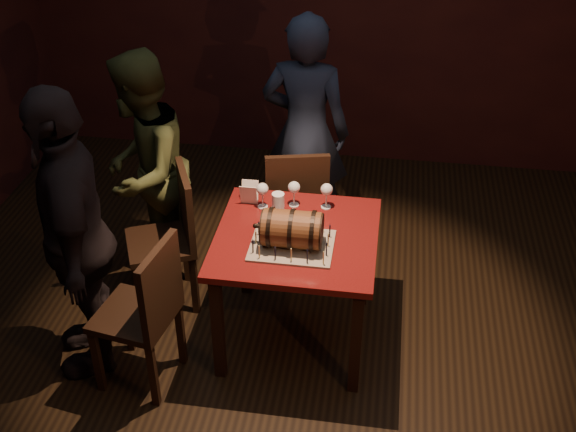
{
  "coord_description": "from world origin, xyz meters",
  "views": [
    {
      "loc": [
        0.45,
        -3.09,
        3.06
      ],
      "look_at": [
        -0.03,
        0.05,
        0.95
      ],
      "focal_mm": 45.0,
      "sensor_mm": 36.0,
      "label": 1
    }
  ],
  "objects": [
    {
      "name": "chair_left_rear",
      "position": [
        -0.8,
        0.41,
        0.52
      ],
      "size": [
        0.53,
        0.53,
        0.93
      ],
      "color": "black",
      "rests_on": "ground"
    },
    {
      "name": "chair_left_front",
      "position": [
        -0.74,
        -0.31,
        0.52
      ],
      "size": [
        0.46,
        0.46,
        0.93
      ],
      "color": "black",
      "rests_on": "ground"
    },
    {
      "name": "pub_table",
      "position": [
        0.0,
        0.16,
        0.64
      ],
      "size": [
        0.9,
        0.9,
        0.75
      ],
      "color": "#4B0C0D",
      "rests_on": "ground"
    },
    {
      "name": "wine_glass_left",
      "position": [
        -0.24,
        0.42,
        0.87
      ],
      "size": [
        0.07,
        0.07,
        0.16
      ],
      "color": "silver",
      "rests_on": "pub_table"
    },
    {
      "name": "wine_glass_mid",
      "position": [
        -0.06,
        0.47,
        0.87
      ],
      "size": [
        0.07,
        0.07,
        0.16
      ],
      "color": "silver",
      "rests_on": "pub_table"
    },
    {
      "name": "pint_of_ale",
      "position": [
        -0.13,
        0.34,
        0.82
      ],
      "size": [
        0.07,
        0.07,
        0.15
      ],
      "color": "silver",
      "rests_on": "pub_table"
    },
    {
      "name": "person_left_front",
      "position": [
        -1.14,
        -0.16,
        0.86
      ],
      "size": [
        0.77,
        1.09,
        1.71
      ],
      "primitive_type": "imported",
      "rotation": [
        0.0,
        0.0,
        -1.18
      ],
      "color": "black",
      "rests_on": "ground"
    },
    {
      "name": "wine_glass_right",
      "position": [
        0.13,
        0.47,
        0.87
      ],
      "size": [
        0.07,
        0.07,
        0.16
      ],
      "color": "silver",
      "rests_on": "pub_table"
    },
    {
      "name": "room_shell",
      "position": [
        0.0,
        0.0,
        1.4
      ],
      "size": [
        5.04,
        5.04,
        2.8
      ],
      "color": "black",
      "rests_on": "ground"
    },
    {
      "name": "cake_board",
      "position": [
        -0.01,
        0.06,
        0.76
      ],
      "size": [
        0.45,
        0.35,
        0.01
      ],
      "primitive_type": "cube",
      "color": "gray",
      "rests_on": "pub_table"
    },
    {
      "name": "person_left_rear",
      "position": [
        -1.05,
        0.68,
        0.78
      ],
      "size": [
        0.61,
        0.77,
        1.56
      ],
      "primitive_type": "imported",
      "rotation": [
        0.0,
        0.0,
        -1.6
      ],
      "color": "#394120",
      "rests_on": "ground"
    },
    {
      "name": "birthday_candles",
      "position": [
        -0.01,
        0.06,
        0.8
      ],
      "size": [
        0.4,
        0.3,
        0.09
      ],
      "color": "#E7DD8A",
      "rests_on": "cake_board"
    },
    {
      "name": "menu_card",
      "position": [
        -0.32,
        0.46,
        0.81
      ],
      "size": [
        0.1,
        0.05,
        0.13
      ],
      "primitive_type": null,
      "color": "white",
      "rests_on": "pub_table"
    },
    {
      "name": "barrel_cake",
      "position": [
        -0.01,
        0.06,
        0.86
      ],
      "size": [
        0.38,
        0.22,
        0.22
      ],
      "color": "brown",
      "rests_on": "cake_board"
    },
    {
      "name": "chair_back",
      "position": [
        -0.1,
        0.84,
        0.52
      ],
      "size": [
        0.48,
        0.48,
        0.93
      ],
      "color": "black",
      "rests_on": "ground"
    },
    {
      "name": "person_back",
      "position": [
        -0.09,
        1.27,
        0.83
      ],
      "size": [
        0.64,
        0.46,
        1.66
      ],
      "primitive_type": "imported",
      "rotation": [
        0.0,
        0.0,
        3.04
      ],
      "color": "#1A2235",
      "rests_on": "ground"
    }
  ]
}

